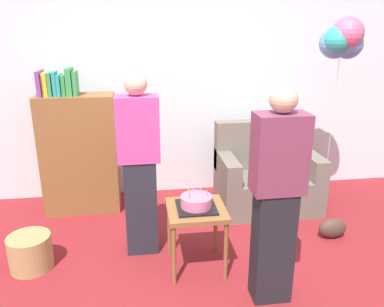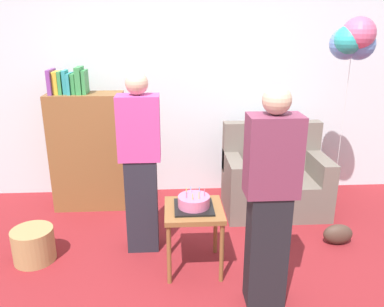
{
  "view_description": "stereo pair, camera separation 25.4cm",
  "coord_description": "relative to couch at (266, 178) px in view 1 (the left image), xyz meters",
  "views": [
    {
      "loc": [
        -0.5,
        -2.5,
        1.99
      ],
      "look_at": [
        -0.07,
        0.58,
        0.95
      ],
      "focal_mm": 36.14,
      "sensor_mm": 36.0,
      "label": 1
    },
    {
      "loc": [
        -0.25,
        -2.53,
        1.99
      ],
      "look_at": [
        -0.07,
        0.58,
        0.95
      ],
      "focal_mm": 36.14,
      "sensor_mm": 36.0,
      "label": 2
    }
  ],
  "objects": [
    {
      "name": "ground_plane",
      "position": [
        -0.9,
        -1.4,
        -0.34
      ],
      "size": [
        8.0,
        8.0,
        0.0
      ],
      "primitive_type": "plane",
      "color": "maroon"
    },
    {
      "name": "person_holding_cake",
      "position": [
        -0.47,
        -1.52,
        0.49
      ],
      "size": [
        0.36,
        0.22,
        1.63
      ],
      "rotation": [
        0.0,
        0.0,
        2.65
      ],
      "color": "black",
      "rests_on": "ground_plane"
    },
    {
      "name": "side_table",
      "position": [
        -0.97,
        -1.07,
        0.14
      ],
      "size": [
        0.48,
        0.48,
        0.56
      ],
      "color": "brown",
      "rests_on": "ground_plane"
    },
    {
      "name": "person_blowing_candles",
      "position": [
        -1.41,
        -0.73,
        0.49
      ],
      "size": [
        0.36,
        0.22,
        1.63
      ],
      "rotation": [
        0.0,
        0.0,
        -0.29
      ],
      "color": "#23232D",
      "rests_on": "ground_plane"
    },
    {
      "name": "birthday_cake",
      "position": [
        -0.97,
        -1.07,
        0.27
      ],
      "size": [
        0.32,
        0.32,
        0.17
      ],
      "color": "black",
      "rests_on": "side_table"
    },
    {
      "name": "wall_back",
      "position": [
        -0.9,
        0.65,
        1.01
      ],
      "size": [
        6.0,
        0.1,
        2.7
      ],
      "primitive_type": "cube",
      "color": "silver",
      "rests_on": "ground_plane"
    },
    {
      "name": "bookshelf",
      "position": [
        -2.06,
        0.21,
        0.34
      ],
      "size": [
        0.8,
        0.36,
        1.58
      ],
      "color": "brown",
      "rests_on": "ground_plane"
    },
    {
      "name": "couch",
      "position": [
        0.0,
        0.0,
        0.0
      ],
      "size": [
        1.1,
        0.7,
        0.96
      ],
      "color": "#6B6056",
      "rests_on": "ground_plane"
    },
    {
      "name": "balloon_bunch",
      "position": [
        0.59,
        -0.24,
        1.51
      ],
      "size": [
        0.42,
        0.39,
        2.07
      ],
      "color": "silver",
      "rests_on": "ground_plane"
    },
    {
      "name": "wicker_basket",
      "position": [
        -2.37,
        -0.88,
        -0.19
      ],
      "size": [
        0.36,
        0.36,
        0.3
      ],
      "primitive_type": "cylinder",
      "color": "#A88451",
      "rests_on": "ground_plane"
    },
    {
      "name": "handbag",
      "position": [
        0.43,
        -0.78,
        -0.24
      ],
      "size": [
        0.28,
        0.14,
        0.2
      ],
      "primitive_type": "ellipsoid",
      "color": "#473328",
      "rests_on": "ground_plane"
    }
  ]
}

